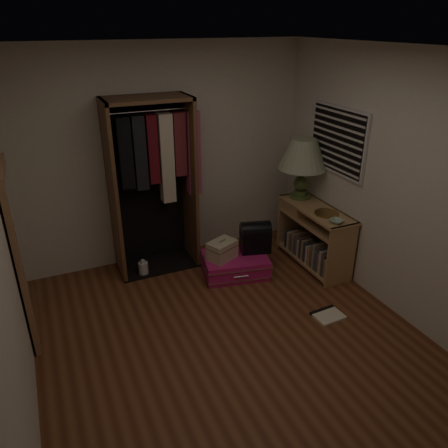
{
  "coord_description": "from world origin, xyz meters",
  "views": [
    {
      "loc": [
        -1.43,
        -2.91,
        2.79
      ],
      "look_at": [
        0.3,
        0.95,
        0.8
      ],
      "focal_mm": 35.0,
      "sensor_mm": 36.0,
      "label": 1
    }
  ],
  "objects_px": {
    "console_bookshelf": "(313,234)",
    "pink_suitcase": "(235,265)",
    "black_bag": "(255,236)",
    "table_lamp": "(303,155)",
    "floor_mirror": "(21,255)",
    "white_jug": "(143,268)",
    "train_case": "(222,250)",
    "open_wardrobe": "(155,171)"
  },
  "relations": [
    {
      "from": "console_bookshelf",
      "to": "pink_suitcase",
      "type": "xyz_separation_m",
      "value": [
        -0.99,
        0.14,
        -0.28
      ]
    },
    {
      "from": "black_bag",
      "to": "table_lamp",
      "type": "xyz_separation_m",
      "value": [
        0.71,
        0.17,
        0.87
      ]
    },
    {
      "from": "floor_mirror",
      "to": "white_jug",
      "type": "xyz_separation_m",
      "value": [
        1.23,
        0.59,
        -0.76
      ]
    },
    {
      "from": "pink_suitcase",
      "to": "train_case",
      "type": "bearing_deg",
      "value": -172.56
    },
    {
      "from": "console_bookshelf",
      "to": "table_lamp",
      "type": "xyz_separation_m",
      "value": [
        0.0,
        0.34,
        0.9
      ]
    },
    {
      "from": "black_bag",
      "to": "table_lamp",
      "type": "height_order",
      "value": "table_lamp"
    },
    {
      "from": "console_bookshelf",
      "to": "open_wardrobe",
      "type": "distance_m",
      "value": 2.06
    },
    {
      "from": "black_bag",
      "to": "white_jug",
      "type": "relative_size",
      "value": 1.98
    },
    {
      "from": "floor_mirror",
      "to": "white_jug",
      "type": "relative_size",
      "value": 8.42
    },
    {
      "from": "floor_mirror",
      "to": "black_bag",
      "type": "xyz_separation_m",
      "value": [
        2.53,
        0.2,
        -0.42
      ]
    },
    {
      "from": "floor_mirror",
      "to": "table_lamp",
      "type": "relative_size",
      "value": 2.27
    },
    {
      "from": "console_bookshelf",
      "to": "pink_suitcase",
      "type": "relative_size",
      "value": 1.29
    },
    {
      "from": "pink_suitcase",
      "to": "open_wardrobe",
      "type": "bearing_deg",
      "value": 153.07
    },
    {
      "from": "black_bag",
      "to": "train_case",
      "type": "bearing_deg",
      "value": -162.85
    },
    {
      "from": "console_bookshelf",
      "to": "floor_mirror",
      "type": "distance_m",
      "value": 3.27
    },
    {
      "from": "console_bookshelf",
      "to": "white_jug",
      "type": "distance_m",
      "value": 2.11
    },
    {
      "from": "console_bookshelf",
      "to": "black_bag",
      "type": "height_order",
      "value": "console_bookshelf"
    },
    {
      "from": "white_jug",
      "to": "table_lamp",
      "type": "bearing_deg",
      "value": -6.08
    },
    {
      "from": "black_bag",
      "to": "pink_suitcase",
      "type": "bearing_deg",
      "value": -159.02
    },
    {
      "from": "open_wardrobe",
      "to": "table_lamp",
      "type": "bearing_deg",
      "value": -12.79
    },
    {
      "from": "train_case",
      "to": "white_jug",
      "type": "relative_size",
      "value": 1.96
    },
    {
      "from": "console_bookshelf",
      "to": "train_case",
      "type": "height_order",
      "value": "console_bookshelf"
    },
    {
      "from": "floor_mirror",
      "to": "pink_suitcase",
      "type": "height_order",
      "value": "floor_mirror"
    },
    {
      "from": "floor_mirror",
      "to": "train_case",
      "type": "relative_size",
      "value": 4.3
    },
    {
      "from": "table_lamp",
      "to": "white_jug",
      "type": "xyz_separation_m",
      "value": [
        -2.01,
        0.21,
        -1.21
      ]
    },
    {
      "from": "black_bag",
      "to": "floor_mirror",
      "type": "bearing_deg",
      "value": -160.39
    },
    {
      "from": "train_case",
      "to": "black_bag",
      "type": "height_order",
      "value": "black_bag"
    },
    {
      "from": "open_wardrobe",
      "to": "white_jug",
      "type": "relative_size",
      "value": 10.16
    },
    {
      "from": "table_lamp",
      "to": "pink_suitcase",
      "type": "bearing_deg",
      "value": -168.4
    },
    {
      "from": "black_bag",
      "to": "table_lamp",
      "type": "relative_size",
      "value": 0.53
    },
    {
      "from": "table_lamp",
      "to": "black_bag",
      "type": "bearing_deg",
      "value": -166.25
    },
    {
      "from": "train_case",
      "to": "black_bag",
      "type": "relative_size",
      "value": 0.99
    },
    {
      "from": "black_bag",
      "to": "white_jug",
      "type": "distance_m",
      "value": 1.4
    },
    {
      "from": "open_wardrobe",
      "to": "pink_suitcase",
      "type": "height_order",
      "value": "open_wardrobe"
    },
    {
      "from": "pink_suitcase",
      "to": "white_jug",
      "type": "xyz_separation_m",
      "value": [
        -1.02,
        0.42,
        -0.03
      ]
    },
    {
      "from": "train_case",
      "to": "open_wardrobe",
      "type": "bearing_deg",
      "value": 111.14
    },
    {
      "from": "table_lamp",
      "to": "white_jug",
      "type": "relative_size",
      "value": 3.72
    },
    {
      "from": "open_wardrobe",
      "to": "floor_mirror",
      "type": "xyz_separation_m",
      "value": [
        -1.5,
        -0.77,
        -0.37
      ]
    },
    {
      "from": "console_bookshelf",
      "to": "pink_suitcase",
      "type": "height_order",
      "value": "console_bookshelf"
    },
    {
      "from": "open_wardrobe",
      "to": "train_case",
      "type": "distance_m",
      "value": 1.2
    },
    {
      "from": "black_bag",
      "to": "console_bookshelf",
      "type": "bearing_deg",
      "value": 1.69
    },
    {
      "from": "pink_suitcase",
      "to": "white_jug",
      "type": "height_order",
      "value": "pink_suitcase"
    }
  ]
}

